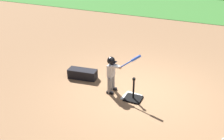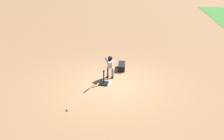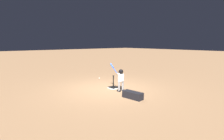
# 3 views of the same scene
# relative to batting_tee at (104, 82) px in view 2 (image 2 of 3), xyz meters

# --- Properties ---
(ground_plane) EXTENTS (90.00, 90.00, 0.00)m
(ground_plane) POSITION_rel_batting_tee_xyz_m (0.05, 0.34, -0.08)
(ground_plane) COLOR #99704C
(home_plate) EXTENTS (0.49, 0.49, 0.02)m
(home_plate) POSITION_rel_batting_tee_xyz_m (-0.07, 0.06, -0.07)
(home_plate) COLOR white
(home_plate) RESTS_ON ground_plane
(batting_tee) EXTENTS (0.43, 0.39, 0.62)m
(batting_tee) POSITION_rel_batting_tee_xyz_m (0.00, 0.00, 0.00)
(batting_tee) COLOR black
(batting_tee) RESTS_ON ground_plane
(batter_child) EXTENTS (0.90, 0.32, 1.22)m
(batter_child) POSITION_rel_batting_tee_xyz_m (-0.64, 0.12, 0.57)
(batter_child) COLOR gray
(batter_child) RESTS_ON ground_plane
(baseball) EXTENTS (0.07, 0.07, 0.07)m
(baseball) POSITION_rel_batting_tee_xyz_m (2.21, -0.73, -0.04)
(baseball) COLOR white
(baseball) RESTS_ON ground_plane
(equipment_bag) EXTENTS (0.87, 0.43, 0.28)m
(equipment_bag) POSITION_rel_batting_tee_xyz_m (-1.75, 0.47, 0.06)
(equipment_bag) COLOR black
(equipment_bag) RESTS_ON ground_plane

